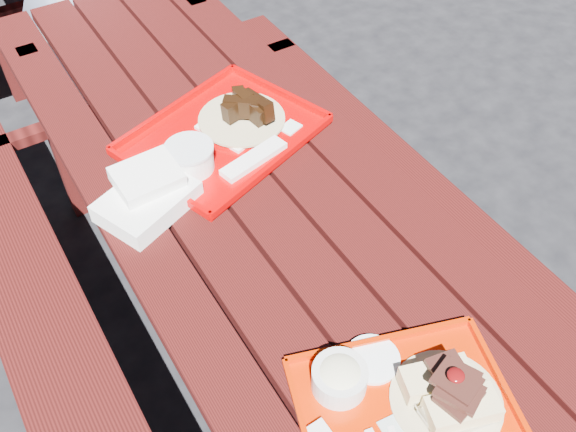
# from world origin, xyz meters

# --- Properties ---
(ground) EXTENTS (60.00, 60.00, 0.00)m
(ground) POSITION_xyz_m (0.00, 0.00, 0.00)
(ground) COLOR black
(ground) RESTS_ON ground
(picnic_table_near) EXTENTS (1.41, 2.40, 0.75)m
(picnic_table_near) POSITION_xyz_m (-0.00, 0.00, 0.56)
(picnic_table_near) COLOR #380C0A
(picnic_table_near) RESTS_ON ground
(near_tray) EXTENTS (0.48, 0.42, 0.13)m
(near_tray) POSITION_xyz_m (-0.04, -0.63, 0.78)
(near_tray) COLOR #BE2100
(near_tray) RESTS_ON picnic_table_near
(far_tray) EXTENTS (0.59, 0.52, 0.08)m
(far_tray) POSITION_xyz_m (0.03, 0.23, 0.78)
(far_tray) COLOR #B30001
(far_tray) RESTS_ON picnic_table_near
(white_cloth) EXTENTS (0.27, 0.24, 0.09)m
(white_cloth) POSITION_xyz_m (-0.24, 0.11, 0.79)
(white_cloth) COLOR white
(white_cloth) RESTS_ON picnic_table_near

